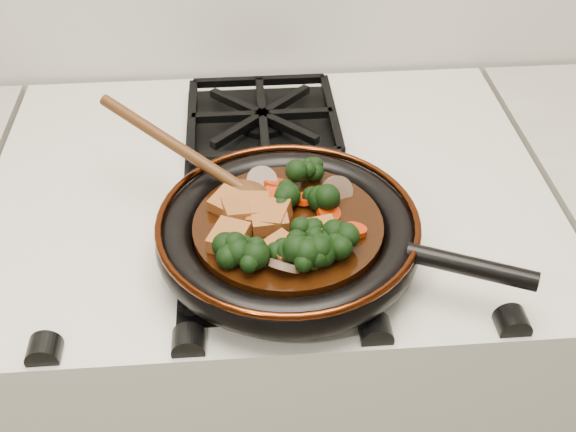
{
  "coord_description": "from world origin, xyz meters",
  "views": [
    {
      "loc": [
        -0.03,
        0.9,
        1.5
      ],
      "look_at": [
        0.02,
        1.53,
        0.97
      ],
      "focal_mm": 45.0,
      "sensor_mm": 36.0,
      "label": 1
    }
  ],
  "objects": [
    {
      "name": "tofu_cube_2",
      "position": [
        -0.02,
        1.56,
        0.97
      ],
      "size": [
        0.04,
        0.04,
        0.03
      ],
      "primitive_type": "cube",
      "rotation": [
        0.12,
        0.09,
        0.02
      ],
      "color": "brown",
      "rests_on": "braising_sauce"
    },
    {
      "name": "carrot_coin_2",
      "position": [
        0.04,
        1.57,
        0.96
      ],
      "size": [
        0.03,
        0.03,
        0.02
      ],
      "primitive_type": "cylinder",
      "rotation": [
        -0.32,
        -0.08,
        0.0
      ],
      "color": "#AA2404",
      "rests_on": "braising_sauce"
    },
    {
      "name": "tofu_cube_3",
      "position": [
        -0.04,
        1.55,
        0.97
      ],
      "size": [
        0.05,
        0.05,
        0.03
      ],
      "primitive_type": "cube",
      "rotation": [
        -0.1,
        0.11,
        0.18
      ],
      "color": "brown",
      "rests_on": "braising_sauce"
    },
    {
      "name": "stove",
      "position": [
        0.0,
        1.69,
        0.45
      ],
      "size": [
        0.76,
        0.6,
        0.9
      ],
      "primitive_type": "cube",
      "color": "beige",
      "rests_on": "ground"
    },
    {
      "name": "burner_grate_back",
      "position": [
        0.0,
        1.83,
        0.91
      ],
      "size": [
        0.23,
        0.23,
        0.03
      ],
      "primitive_type": null,
      "color": "black",
      "rests_on": "stove"
    },
    {
      "name": "broccoli_floret_4",
      "position": [
        0.01,
        1.48,
        0.97
      ],
      "size": [
        0.08,
        0.07,
        0.07
      ],
      "primitive_type": null,
      "rotation": [
        0.24,
        -0.07,
        1.87
      ],
      "color": "black",
      "rests_on": "braising_sauce"
    },
    {
      "name": "broccoli_floret_7",
      "position": [
        0.05,
        1.47,
        0.97
      ],
      "size": [
        0.08,
        0.07,
        0.06
      ],
      "primitive_type": null,
      "rotation": [
        0.17,
        0.01,
        1.78
      ],
      "color": "black",
      "rests_on": "braising_sauce"
    },
    {
      "name": "broccoli_floret_1",
      "position": [
        -0.05,
        1.48,
        0.97
      ],
      "size": [
        0.07,
        0.07,
        0.06
      ],
      "primitive_type": null,
      "rotation": [
        -0.1,
        0.03,
        3.03
      ],
      "color": "black",
      "rests_on": "braising_sauce"
    },
    {
      "name": "braising_sauce",
      "position": [
        0.02,
        1.53,
        0.95
      ],
      "size": [
        0.22,
        0.22,
        0.02
      ],
      "primitive_type": "cylinder",
      "color": "black",
      "rests_on": "skillet"
    },
    {
      "name": "burner_grate_front",
      "position": [
        0.0,
        1.55,
        0.91
      ],
      "size": [
        0.23,
        0.23,
        0.03
      ],
      "primitive_type": null,
      "color": "black",
      "rests_on": "stove"
    },
    {
      "name": "mushroom_slice_2",
      "position": [
        0.01,
        1.46,
        0.97
      ],
      "size": [
        0.05,
        0.04,
        0.03
      ],
      "primitive_type": "cylinder",
      "rotation": [
        0.73,
        0.0,
        2.67
      ],
      "color": "brown",
      "rests_on": "braising_sauce"
    },
    {
      "name": "broccoli_floret_9",
      "position": [
        -0.03,
        1.46,
        0.97
      ],
      "size": [
        0.08,
        0.08,
        0.06
      ],
      "primitive_type": null,
      "rotation": [
        0.03,
        0.02,
        2.65
      ],
      "color": "black",
      "rests_on": "braising_sauce"
    },
    {
      "name": "carrot_coin_3",
      "position": [
        0.01,
        1.6,
        0.96
      ],
      "size": [
        0.03,
        0.03,
        0.02
      ],
      "primitive_type": "cylinder",
      "rotation": [
        -0.33,
        0.15,
        0.0
      ],
      "color": "#AA2404",
      "rests_on": "braising_sauce"
    },
    {
      "name": "carrot_coin_4",
      "position": [
        0.0,
        1.58,
        0.96
      ],
      "size": [
        0.03,
        0.03,
        0.02
      ],
      "primitive_type": "cylinder",
      "rotation": [
        0.25,
        -0.25,
        0.0
      ],
      "color": "#AA2404",
      "rests_on": "braising_sauce"
    },
    {
      "name": "broccoli_floret_2",
      "position": [
        0.04,
        1.49,
        0.97
      ],
      "size": [
        0.06,
        0.06,
        0.06
      ],
      "primitive_type": null,
      "rotation": [
        0.04,
        -0.12,
        1.58
      ],
      "color": "black",
      "rests_on": "braising_sauce"
    },
    {
      "name": "tofu_cube_0",
      "position": [
        -0.05,
        1.57,
        0.97
      ],
      "size": [
        0.05,
        0.05,
        0.03
      ],
      "primitive_type": "cube",
      "rotation": [
        0.09,
        -0.11,
        0.94
      ],
      "color": "brown",
      "rests_on": "braising_sauce"
    },
    {
      "name": "tofu_cube_5",
      "position": [
        -0.01,
        1.54,
        0.97
      ],
      "size": [
        0.06,
        0.06,
        0.03
      ],
      "primitive_type": "cube",
      "rotation": [
        -0.1,
        -0.05,
        1.21
      ],
      "color": "brown",
      "rests_on": "braising_sauce"
    },
    {
      "name": "tofu_cube_1",
      "position": [
        0.05,
        1.5,
        0.97
      ],
      "size": [
        0.04,
        0.05,
        0.03
      ],
      "primitive_type": "cube",
      "rotation": [
        -0.07,
        0.02,
        1.71
      ],
      "color": "brown",
      "rests_on": "braising_sauce"
    },
    {
      "name": "carrot_coin_1",
      "position": [
        0.06,
        1.54,
        0.96
      ],
      "size": [
        0.03,
        0.03,
        0.02
      ],
      "primitive_type": "cylinder",
      "rotation": [
        0.25,
        0.31,
        0.0
      ],
      "color": "#AA2404",
      "rests_on": "braising_sauce"
    },
    {
      "name": "broccoli_floret_3",
      "position": [
        0.01,
        1.56,
        0.97
      ],
      "size": [
        0.06,
        0.06,
        0.06
      ],
      "primitive_type": null,
      "rotation": [
        -0.05,
        -0.02,
        3.08
      ],
      "color": "black",
      "rests_on": "braising_sauce"
    },
    {
      "name": "tofu_cube_7",
      "position": [
        -0.05,
        1.5,
        0.97
      ],
      "size": [
        0.05,
        0.06,
        0.03
      ],
      "primitive_type": "cube",
      "rotation": [
        0.0,
        -0.06,
        1.14
      ],
      "color": "brown",
      "rests_on": "braising_sauce"
    },
    {
      "name": "tofu_cube_6",
      "position": [
        0.01,
        1.48,
        0.97
      ],
      "size": [
        0.05,
        0.05,
        0.02
      ],
      "primitive_type": "cube",
      "rotation": [
        -0.09,
        0.04,
        2.2
      ],
      "color": "brown",
      "rests_on": "braising_sauce"
    },
    {
      "name": "carrot_coin_0",
      "position": [
        0.09,
        1.51,
        0.96
      ],
      "size": [
        0.03,
        0.03,
        0.02
      ],
      "primitive_type": "cylinder",
      "rotation": [
        -0.18,
        0.15,
        0.0
      ],
      "color": "#AA2404",
      "rests_on": "braising_sauce"
    },
    {
      "name": "wooden_spoon",
      "position": [
        -0.08,
        1.63,
        0.98
      ],
      "size": [
        0.13,
        0.11,
        0.22
      ],
      "rotation": [
        0.0,
        0.0,
        2.52
      ],
      "color": "#48270F",
      "rests_on": "braising_sauce"
    },
    {
      "name": "mushroom_slice_0",
      "position": [
        -0.01,
        1.61,
        0.97
      ],
      "size": [
        0.04,
        0.04,
        0.03
      ],
      "primitive_type": "cylinder",
      "rotation": [
        0.61,
        0.0,
        0.08
      ],
      "color": "brown",
      "rests_on": "braising_sauce"
    },
    {
      "name": "mushroom_slice_1",
      "position": [
        0.08,
        1.58,
        0.97
      ],
      "size": [
        0.04,
        0.04,
        0.04
      ],
      "primitive_type": "cylinder",
      "rotation": [
        0.99,
        0.0,
        0.28
      ],
      "color": "brown",
      "rests_on": "braising_sauce"
    },
    {
      "name": "tofu_cube_4",
      "position": [
        -0.01,
        1.53,
        0.97
      ],
      "size": [
        0.04,
        0.05,
        0.03
      ],
      "primitive_type": "cube",
      "rotation": [
        -0.02,
        -0.09,
        1.64
      ],
      "color": "brown",
      "rests_on": "braising_sauce"
    },
    {
      "name": "broccoli_floret_5",
      "position": [
        0.04,
        1.62,
        0.97
      ],
      "size": [
        0.09,
        0.08,
        0.06
      ],
      "primitive_type": null,
      "rotation": [
        0.11,
        0.08,
        0.72
      ],
      "color": "black",
      "rests_on": "braising_sauce"
    },
    {
      "name": "broccoli_floret_6",
      "position": [
        0.04,
        1.46,
        0.97
      ],
      "size": [
        0.07,
        0.07,
        0.06
      ],
      "primitive_type": null,
      "rotation": [
        -0.09,
        -0.06,
        3.03
      ],
      "color": "black",
      "rests_on": "braising_sauce"
    },
    {
      "name": "broccoli_floret_8",
      "position": [
        0.07,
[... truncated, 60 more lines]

